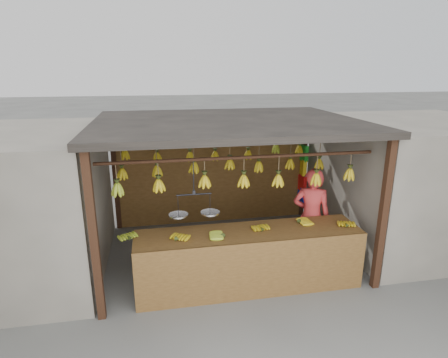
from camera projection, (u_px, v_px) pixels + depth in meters
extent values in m
plane|color=#5B5B57|center=(227.00, 252.00, 6.78)|extent=(80.00, 80.00, 0.00)
cube|color=black|center=(94.00, 239.00, 4.69)|extent=(0.10, 0.10, 2.30)
cube|color=black|center=(383.00, 217.00, 5.40)|extent=(0.10, 0.10, 2.30)
cube|color=black|center=(115.00, 175.00, 7.51)|extent=(0.10, 0.10, 2.30)
cube|color=black|center=(303.00, 165.00, 8.22)|extent=(0.10, 0.10, 2.30)
cube|color=black|center=(227.00, 123.00, 6.11)|extent=(4.30, 3.30, 0.10)
cylinder|color=black|center=(241.00, 158.00, 5.27)|extent=(4.00, 0.05, 0.05)
cylinder|color=black|center=(227.00, 144.00, 6.21)|extent=(4.00, 0.05, 0.05)
cylinder|color=black|center=(217.00, 134.00, 7.15)|extent=(4.00, 0.05, 0.05)
cube|color=brown|center=(214.00, 181.00, 7.94)|extent=(4.00, 0.06, 1.80)
cube|color=slate|center=(0.00, 206.00, 5.82)|extent=(3.00, 3.00, 2.30)
cube|color=slate|center=(413.00, 181.00, 7.09)|extent=(3.00, 3.00, 2.30)
cube|color=brown|center=(249.00, 234.00, 5.52)|extent=(3.35, 0.74, 0.08)
cube|color=brown|center=(255.00, 271.00, 5.29)|extent=(3.35, 0.04, 0.90)
cube|color=black|center=(142.00, 283.00, 5.07)|extent=(0.07, 0.07, 0.82)
cube|color=black|center=(355.00, 262.00, 5.63)|extent=(0.07, 0.07, 0.82)
cube|color=black|center=(143.00, 260.00, 5.68)|extent=(0.07, 0.07, 0.82)
cube|color=black|center=(335.00, 243.00, 6.23)|extent=(0.07, 0.07, 0.82)
ellipsoid|color=#92A523|center=(130.00, 238.00, 5.22)|extent=(0.27, 0.30, 0.06)
ellipsoid|color=gold|center=(177.00, 239.00, 5.18)|extent=(0.28, 0.30, 0.06)
ellipsoid|color=#92A523|center=(223.00, 235.00, 5.31)|extent=(0.26, 0.20, 0.06)
ellipsoid|color=gold|center=(263.00, 230.00, 5.49)|extent=(0.21, 0.26, 0.06)
ellipsoid|color=gold|center=(300.00, 222.00, 5.76)|extent=(0.25, 0.20, 0.06)
ellipsoid|color=gold|center=(348.00, 226.00, 5.62)|extent=(0.24, 0.28, 0.06)
ellipsoid|color=#92A523|center=(118.00, 190.00, 5.08)|extent=(0.16, 0.16, 0.28)
ellipsoid|color=gold|center=(159.00, 186.00, 5.20)|extent=(0.16, 0.16, 0.28)
ellipsoid|color=gold|center=(205.00, 181.00, 5.28)|extent=(0.16, 0.16, 0.28)
ellipsoid|color=gold|center=(244.00, 181.00, 5.37)|extent=(0.16, 0.16, 0.28)
ellipsoid|color=gold|center=(278.00, 180.00, 5.45)|extent=(0.16, 0.16, 0.28)
ellipsoid|color=gold|center=(316.00, 179.00, 5.61)|extent=(0.16, 0.16, 0.28)
ellipsoid|color=gold|center=(349.00, 174.00, 5.69)|extent=(0.16, 0.16, 0.28)
ellipsoid|color=gold|center=(122.00, 174.00, 5.98)|extent=(0.16, 0.16, 0.28)
ellipsoid|color=gold|center=(157.00, 171.00, 6.17)|extent=(0.16, 0.16, 0.28)
ellipsoid|color=gold|center=(194.00, 168.00, 6.19)|extent=(0.16, 0.16, 0.28)
ellipsoid|color=gold|center=(230.00, 164.00, 6.28)|extent=(0.16, 0.16, 0.28)
ellipsoid|color=gold|center=(259.00, 167.00, 6.46)|extent=(0.16, 0.16, 0.28)
ellipsoid|color=gold|center=(290.00, 164.00, 6.56)|extent=(0.16, 0.16, 0.28)
ellipsoid|color=gold|center=(319.00, 164.00, 6.67)|extent=(0.16, 0.16, 0.28)
ellipsoid|color=gold|center=(125.00, 155.00, 6.98)|extent=(0.16, 0.16, 0.28)
ellipsoid|color=gold|center=(157.00, 157.00, 7.10)|extent=(0.16, 0.16, 0.28)
ellipsoid|color=gold|center=(190.00, 157.00, 7.13)|extent=(0.16, 0.16, 0.28)
ellipsoid|color=gold|center=(215.00, 156.00, 7.28)|extent=(0.16, 0.16, 0.28)
ellipsoid|color=gold|center=(248.00, 155.00, 7.34)|extent=(0.16, 0.16, 0.28)
ellipsoid|color=#92A523|center=(276.00, 148.00, 7.43)|extent=(0.16, 0.16, 0.28)
ellipsoid|color=gold|center=(299.00, 150.00, 7.54)|extent=(0.16, 0.16, 0.28)
cylinder|color=black|center=(194.00, 177.00, 5.22)|extent=(0.02, 0.02, 0.51)
cylinder|color=black|center=(194.00, 194.00, 5.29)|extent=(0.50, 0.03, 0.02)
cylinder|color=silver|center=(178.00, 215.00, 5.34)|extent=(0.27, 0.27, 0.02)
cylinder|color=silver|center=(210.00, 213.00, 5.42)|extent=(0.27, 0.27, 0.02)
imported|color=#BF3333|center=(311.00, 217.00, 6.21)|extent=(0.72, 0.61, 1.67)
cube|color=#199926|center=(304.00, 153.00, 7.98)|extent=(0.08, 0.26, 0.34)
cube|color=yellow|center=(303.00, 167.00, 8.07)|extent=(0.08, 0.26, 0.34)
cube|color=red|center=(302.00, 183.00, 8.17)|extent=(0.08, 0.26, 0.34)
cube|color=#1426BF|center=(301.00, 195.00, 8.25)|extent=(0.08, 0.26, 0.34)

